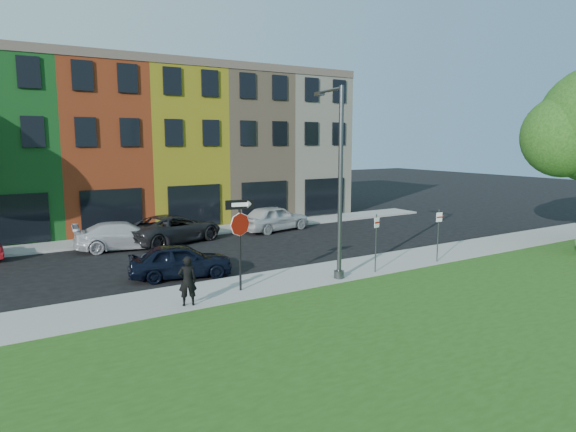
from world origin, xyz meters
TOP-DOWN VIEW (x-y plane):
  - ground at (0.00, 0.00)m, footprint 120.00×120.00m
  - sidewalk_near at (2.00, 3.00)m, footprint 40.00×3.00m
  - sidewalk_far at (-3.00, 15.00)m, footprint 40.00×2.40m
  - rowhouse_block at (-2.50, 21.18)m, footprint 30.00×10.12m
  - stop_sign at (-3.71, 2.60)m, footprint 1.04×0.23m
  - man at (-5.98, 2.02)m, footprint 0.81×0.71m
  - sedan_near at (-4.77, 5.91)m, footprint 3.54×4.90m
  - parked_car_silver at (-5.29, 12.70)m, footprint 3.24×5.40m
  - parked_car_dark at (-2.55, 12.96)m, footprint 6.03×7.19m
  - parked_car_white at (3.99, 13.17)m, footprint 3.67×5.40m
  - street_lamp at (0.42, 2.24)m, footprint 0.81×2.55m
  - parking_sign_a at (2.25, 1.97)m, footprint 0.32×0.11m
  - parking_sign_b at (5.89, 1.89)m, footprint 0.32×0.10m

SIDE VIEW (x-z plane):
  - ground at x=0.00m, z-range 0.00..0.00m
  - sidewalk_near at x=2.00m, z-range 0.00..0.12m
  - sidewalk_far at x=-3.00m, z-range 0.00..0.12m
  - sedan_near at x=-4.77m, z-range 0.00..1.41m
  - parked_car_silver at x=-5.29m, z-range 0.00..1.42m
  - parked_car_dark at x=-2.55m, z-range 0.00..1.56m
  - parked_car_white at x=3.99m, z-range 0.00..1.59m
  - man at x=-5.98m, z-range 0.12..1.79m
  - parking_sign_b at x=5.89m, z-range 0.40..2.77m
  - parking_sign_a at x=2.25m, z-range 0.40..2.84m
  - stop_sign at x=-3.71m, z-range 0.83..4.17m
  - street_lamp at x=0.42m, z-range 0.15..7.67m
  - rowhouse_block at x=-2.50m, z-range -0.01..9.99m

